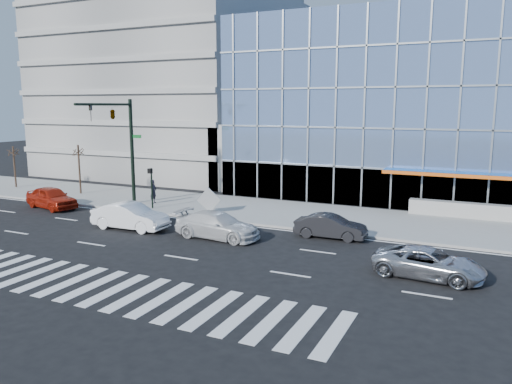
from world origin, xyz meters
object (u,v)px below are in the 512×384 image
white_suv (217,225)px  red_sedan (52,198)px  pedestrian (153,191)px  street_tree_near (78,152)px  street_tree_far (13,152)px  tilted_panel (209,200)px  white_sedan (130,216)px  dark_sedan (331,226)px  traffic_signal (118,126)px  silver_suv (429,263)px  ped_signal_post (151,182)px

white_suv → red_sedan: red_sedan is taller
pedestrian → street_tree_near: bearing=77.4°
red_sedan → pedestrian: size_ratio=2.60×
street_tree_far → tilted_panel: 22.36m
white_sedan → dark_sedan: bearing=-76.0°
dark_sedan → red_sedan: size_ratio=0.87×
street_tree_near → traffic_signal: bearing=-22.7°
white_sedan → dark_sedan: 12.45m
silver_suv → white_suv: 12.15m
red_sedan → dark_sedan: bearing=-75.0°
pedestrian → red_sedan: bearing=118.3°
white_sedan → dark_sedan: size_ratio=1.19×
white_suv → white_sedan: white_sedan is taller
white_suv → red_sedan: (-15.56, 2.12, 0.06)m
traffic_signal → silver_suv: bearing=-15.5°
red_sedan → tilted_panel: (11.91, 3.12, 0.25)m
street_tree_far → silver_suv: (37.79, -9.24, -2.77)m
traffic_signal → pedestrian: 5.66m
white_suv → tilted_panel: bearing=37.2°
ped_signal_post → dark_sedan: ped_signal_post is taller
ped_signal_post → street_tree_near: (-9.50, 2.56, 1.64)m
ped_signal_post → red_sedan: size_ratio=0.62×
ped_signal_post → white_sedan: size_ratio=0.60×
ped_signal_post → white_sedan: ped_signal_post is taller
white_suv → pedestrian: 11.34m
street_tree_far → red_sedan: size_ratio=0.80×
white_suv → red_sedan: 15.71m
silver_suv → white_suv: (-12.00, 1.90, 0.08)m
ped_signal_post → white_suv: size_ratio=0.57×
dark_sedan → pedestrian: bearing=75.0°
white_sedan → red_sedan: 9.91m
street_tree_far → red_sedan: (10.22, -5.22, -2.63)m
street_tree_near → white_suv: street_tree_near is taller
street_tree_near → tilted_panel: (14.13, -2.09, -2.71)m
white_suv → traffic_signal: bearing=70.1°
street_tree_far → white_suv: bearing=-15.9°
dark_sedan → pedestrian: 15.76m
dark_sedan → tilted_panel: bearing=74.1°
ped_signal_post → white_sedan: 5.88m
dark_sedan → red_sedan: red_sedan is taller
white_suv → pedestrian: (-9.35, 6.41, 0.32)m
ped_signal_post → tilted_panel: (4.63, 0.46, -1.08)m
traffic_signal → white_suv: size_ratio=1.53×
street_tree_near → tilted_panel: street_tree_near is taller
dark_sedan → traffic_signal: bearing=82.8°
white_sedan → pedestrian: 7.66m
traffic_signal → street_tree_near: 7.96m
traffic_signal → ped_signal_post: bearing=8.5°
street_tree_near → white_suv: size_ratio=0.81×
ped_signal_post → silver_suv: size_ratio=0.61×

